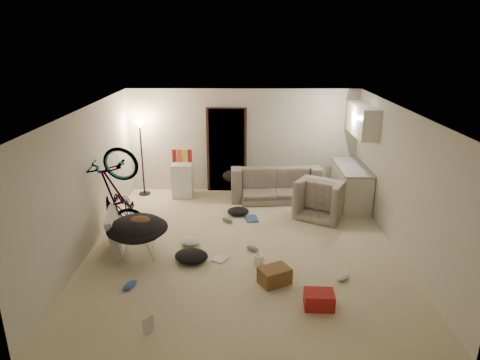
{
  "coord_description": "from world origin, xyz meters",
  "views": [
    {
      "loc": [
        0.0,
        -7.09,
        3.68
      ],
      "look_at": [
        -0.06,
        0.6,
        1.07
      ],
      "focal_mm": 32.0,
      "sensor_mm": 36.0,
      "label": 1
    }
  ],
  "objects_px": {
    "tv_box": "(116,229)",
    "juicer": "(259,259)",
    "mini_fridge": "(183,180)",
    "drink_case_a": "(275,276)",
    "sofa": "(275,186)",
    "kitchen_counter": "(351,187)",
    "saucer_chair": "(138,233)",
    "armchair": "(324,201)",
    "drink_case_b": "(319,300)",
    "bicycle": "(120,216)",
    "floor_lamp": "(141,142)"
  },
  "relations": [
    {
      "from": "armchair",
      "to": "saucer_chair",
      "type": "relative_size",
      "value": 0.92
    },
    {
      "from": "kitchen_counter",
      "to": "saucer_chair",
      "type": "distance_m",
      "value": 4.89
    },
    {
      "from": "floor_lamp",
      "to": "bicycle",
      "type": "height_order",
      "value": "floor_lamp"
    },
    {
      "from": "mini_fridge",
      "to": "saucer_chair",
      "type": "xyz_separation_m",
      "value": [
        -0.37,
        -2.98,
        0.03
      ]
    },
    {
      "from": "kitchen_counter",
      "to": "drink_case_a",
      "type": "height_order",
      "value": "kitchen_counter"
    },
    {
      "from": "floor_lamp",
      "to": "kitchen_counter",
      "type": "xyz_separation_m",
      "value": [
        4.83,
        -0.65,
        -0.87
      ]
    },
    {
      "from": "armchair",
      "to": "mini_fridge",
      "type": "distance_m",
      "value": 3.36
    },
    {
      "from": "bicycle",
      "to": "sofa",
      "type": "bearing_deg",
      "value": -46.11
    },
    {
      "from": "armchair",
      "to": "drink_case_b",
      "type": "distance_m",
      "value": 3.42
    },
    {
      "from": "saucer_chair",
      "to": "sofa",
      "type": "bearing_deg",
      "value": 48.37
    },
    {
      "from": "armchair",
      "to": "drink_case_b",
      "type": "xyz_separation_m",
      "value": [
        -0.65,
        -3.35,
        -0.19
      ]
    },
    {
      "from": "bicycle",
      "to": "juicer",
      "type": "bearing_deg",
      "value": -102.08
    },
    {
      "from": "saucer_chair",
      "to": "juicer",
      "type": "height_order",
      "value": "saucer_chair"
    },
    {
      "from": "drink_case_b",
      "to": "kitchen_counter",
      "type": "bearing_deg",
      "value": 73.66
    },
    {
      "from": "tv_box",
      "to": "juicer",
      "type": "xyz_separation_m",
      "value": [
        2.56,
        -0.63,
        -0.25
      ]
    },
    {
      "from": "armchair",
      "to": "drink_case_b",
      "type": "height_order",
      "value": "armchair"
    },
    {
      "from": "sofa",
      "to": "bicycle",
      "type": "relative_size",
      "value": 1.1
    },
    {
      "from": "kitchen_counter",
      "to": "armchair",
      "type": "xyz_separation_m",
      "value": [
        -0.69,
        -0.54,
        -0.13
      ]
    },
    {
      "from": "bicycle",
      "to": "drink_case_b",
      "type": "bearing_deg",
      "value": -114.22
    },
    {
      "from": "sofa",
      "to": "armchair",
      "type": "relative_size",
      "value": 2.16
    },
    {
      "from": "juicer",
      "to": "sofa",
      "type": "bearing_deg",
      "value": 81.27
    },
    {
      "from": "sofa",
      "to": "mini_fridge",
      "type": "relative_size",
      "value": 2.55
    },
    {
      "from": "floor_lamp",
      "to": "drink_case_b",
      "type": "distance_m",
      "value": 5.84
    },
    {
      "from": "saucer_chair",
      "to": "armchair",
      "type": "bearing_deg",
      "value": 28.05
    },
    {
      "from": "armchair",
      "to": "mini_fridge",
      "type": "xyz_separation_m",
      "value": [
        -3.18,
        1.09,
        0.09
      ]
    },
    {
      "from": "kitchen_counter",
      "to": "juicer",
      "type": "xyz_separation_m",
      "value": [
        -2.17,
        -2.71,
        -0.34
      ]
    },
    {
      "from": "floor_lamp",
      "to": "drink_case_b",
      "type": "xyz_separation_m",
      "value": [
        3.48,
        -4.54,
        -1.19
      ]
    },
    {
      "from": "kitchen_counter",
      "to": "bicycle",
      "type": "height_order",
      "value": "bicycle"
    },
    {
      "from": "mini_fridge",
      "to": "drink_case_a",
      "type": "bearing_deg",
      "value": -62.74
    },
    {
      "from": "kitchen_counter",
      "to": "saucer_chair",
      "type": "height_order",
      "value": "kitchen_counter"
    },
    {
      "from": "floor_lamp",
      "to": "kitchen_counter",
      "type": "bearing_deg",
      "value": -7.66
    },
    {
      "from": "floor_lamp",
      "to": "saucer_chair",
      "type": "height_order",
      "value": "floor_lamp"
    },
    {
      "from": "tv_box",
      "to": "saucer_chair",
      "type": "bearing_deg",
      "value": -47.62
    },
    {
      "from": "tv_box",
      "to": "drink_case_a",
      "type": "distance_m",
      "value": 3.05
    },
    {
      "from": "kitchen_counter",
      "to": "bicycle",
      "type": "distance_m",
      "value": 5.06
    },
    {
      "from": "sofa",
      "to": "mini_fridge",
      "type": "distance_m",
      "value": 2.2
    },
    {
      "from": "mini_fridge",
      "to": "drink_case_a",
      "type": "height_order",
      "value": "mini_fridge"
    },
    {
      "from": "kitchen_counter",
      "to": "drink_case_b",
      "type": "relative_size",
      "value": 3.6
    },
    {
      "from": "kitchen_counter",
      "to": "sofa",
      "type": "height_order",
      "value": "kitchen_counter"
    },
    {
      "from": "floor_lamp",
      "to": "drink_case_b",
      "type": "relative_size",
      "value": 4.34
    },
    {
      "from": "floor_lamp",
      "to": "tv_box",
      "type": "xyz_separation_m",
      "value": [
        0.1,
        -2.72,
        -0.96
      ]
    },
    {
      "from": "armchair",
      "to": "juicer",
      "type": "distance_m",
      "value": 2.63
    },
    {
      "from": "tv_box",
      "to": "juicer",
      "type": "height_order",
      "value": "tv_box"
    },
    {
      "from": "armchair",
      "to": "tv_box",
      "type": "bearing_deg",
      "value": 50.35
    },
    {
      "from": "mini_fridge",
      "to": "saucer_chair",
      "type": "relative_size",
      "value": 0.78
    },
    {
      "from": "saucer_chair",
      "to": "drink_case_b",
      "type": "bearing_deg",
      "value": -26.71
    },
    {
      "from": "kitchen_counter",
      "to": "juicer",
      "type": "relative_size",
      "value": 6.0
    },
    {
      "from": "sofa",
      "to": "armchair",
      "type": "bearing_deg",
      "value": 132.02
    },
    {
      "from": "tv_box",
      "to": "sofa",
      "type": "bearing_deg",
      "value": 28.33
    },
    {
      "from": "kitchen_counter",
      "to": "sofa",
      "type": "relative_size",
      "value": 0.73
    }
  ]
}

